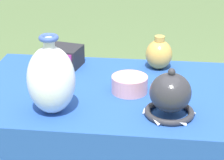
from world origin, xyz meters
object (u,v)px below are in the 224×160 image
object	(u,v)px
mosaic_tile_box	(64,57)
pot_squat_rose	(130,84)
vase_tall_bulbous	(51,79)
jar_round_ochre	(159,54)
vase_dome_bell	(170,96)

from	to	relation	value
mosaic_tile_box	pot_squat_rose	distance (m)	0.39
vase_tall_bulbous	pot_squat_rose	distance (m)	0.34
vase_tall_bulbous	jar_round_ochre	bearing A→B (deg)	51.01
vase_tall_bulbous	jar_round_ochre	size ratio (longest dim) A/B	1.92
vase_dome_bell	jar_round_ochre	bearing A→B (deg)	96.29
vase_tall_bulbous	vase_dome_bell	size ratio (longest dim) A/B	1.52
pot_squat_rose	vase_dome_bell	bearing A→B (deg)	-48.19
mosaic_tile_box	vase_tall_bulbous	bearing A→B (deg)	-71.05
jar_round_ochre	pot_squat_rose	bearing A→B (deg)	-112.59
vase_tall_bulbous	pot_squat_rose	bearing A→B (deg)	36.95
jar_round_ochre	pot_squat_rose	distance (m)	0.28
mosaic_tile_box	jar_round_ochre	size ratio (longest dim) A/B	1.12
mosaic_tile_box	jar_round_ochre	bearing A→B (deg)	15.39
vase_dome_bell	pot_squat_rose	world-z (taller)	vase_dome_bell
mosaic_tile_box	jar_round_ochre	xyz separation A→B (m)	(0.42, 0.03, 0.02)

